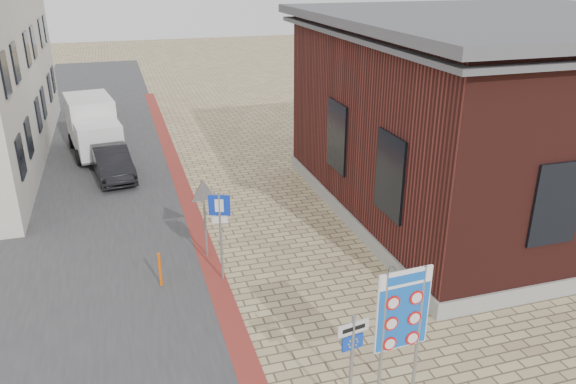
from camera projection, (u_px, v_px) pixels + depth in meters
ground at (342, 368)px, 12.42m from camera, size 120.00×120.00×0.00m
road_strip at (92, 171)px, 24.19m from camera, size 7.00×60.00×0.02m
curb_strip at (189, 206)px, 20.72m from camera, size 0.60×40.00×0.02m
brick_building at (507, 111)px, 19.74m from camera, size 13.00×13.00×6.80m
bike_rack at (403, 288)px, 14.99m from camera, size 0.08×1.80×0.60m
sedan at (112, 163)px, 23.27m from camera, size 1.89×4.08×1.30m
box_truck at (93, 126)px, 26.06m from camera, size 2.63×5.09×2.54m
border_sign at (403, 312)px, 10.34m from camera, size 1.11×0.12×3.25m
essen_sign at (352, 353)px, 10.41m from camera, size 0.65×0.14×2.43m
parking_sign at (220, 221)px, 15.22m from camera, size 0.57×0.22×2.67m
yield_sign at (204, 200)px, 16.47m from camera, size 0.87×0.13×2.46m
bollard at (160, 270)px, 15.42m from camera, size 0.10×0.10×1.01m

